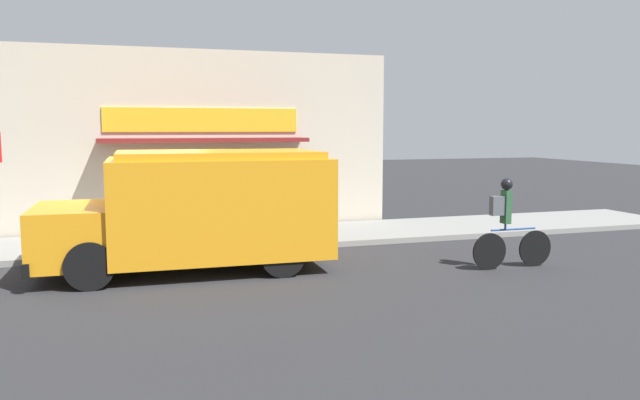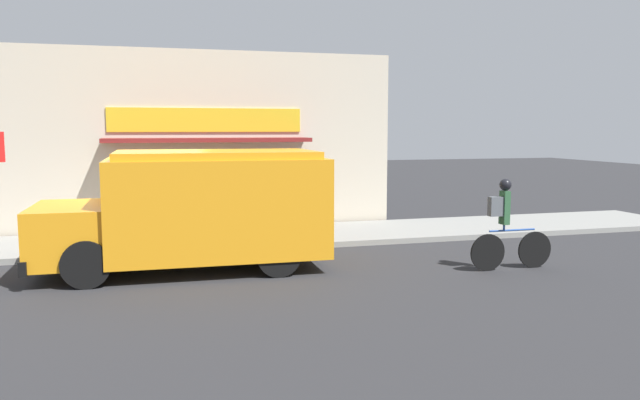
# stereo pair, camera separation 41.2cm
# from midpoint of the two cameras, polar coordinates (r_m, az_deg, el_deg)

# --- Properties ---
(ground_plane) EXTENTS (70.00, 70.00, 0.00)m
(ground_plane) POSITION_cam_midpoint_polar(r_m,az_deg,el_deg) (13.25, -16.74, -5.19)
(ground_plane) COLOR #2B2B2D
(sidewalk) EXTENTS (28.00, 2.80, 0.13)m
(sidewalk) POSITION_cam_midpoint_polar(r_m,az_deg,el_deg) (14.61, -16.83, -3.86)
(sidewalk) COLOR gray
(sidewalk) RESTS_ON ground_plane
(storefront) EXTENTS (12.97, 1.02, 4.58)m
(storefront) POSITION_cam_midpoint_polar(r_m,az_deg,el_deg) (15.94, -16.88, 5.09)
(storefront) COLOR beige
(storefront) RESTS_ON ground_plane
(school_bus) EXTENTS (5.29, 2.84, 2.22)m
(school_bus) POSITION_cam_midpoint_polar(r_m,az_deg,el_deg) (11.84, -11.94, -0.78)
(school_bus) COLOR orange
(school_bus) RESTS_ON ground_plane
(cyclist) EXTENTS (1.70, 0.22, 1.71)m
(cyclist) POSITION_cam_midpoint_polar(r_m,az_deg,el_deg) (12.18, 15.88, -2.24)
(cyclist) COLOR black
(cyclist) RESTS_ON ground_plane
(trash_bin) EXTENTS (0.56, 0.56, 0.98)m
(trash_bin) POSITION_cam_midpoint_polar(r_m,az_deg,el_deg) (15.37, -6.08, -1.00)
(trash_bin) COLOR #38383D
(trash_bin) RESTS_ON sidewalk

